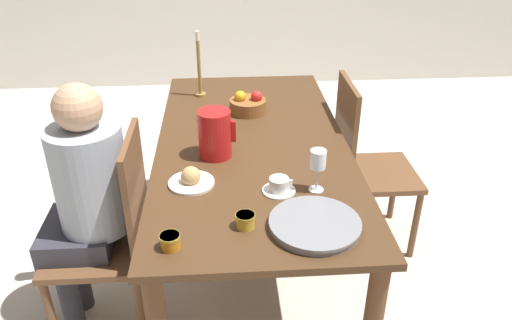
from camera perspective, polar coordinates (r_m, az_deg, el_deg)
The scene contains 14 objects.
ground_plane at distance 2.76m, azimuth -0.39°, elevation -12.30°, with size 20.00×20.00×0.00m, color beige.
dining_table at distance 2.37m, azimuth -0.45°, elevation -0.18°, with size 0.88×1.78×0.77m.
chair_person_side at distance 2.26m, azimuth -15.99°, elevation -8.13°, with size 0.42×0.42×0.96m.
chair_opposite at distance 2.76m, azimuth 12.23°, elevation -0.32°, with size 0.42×0.42×0.96m.
person_seated at distance 2.19m, azimuth -18.92°, elevation -3.60°, with size 0.39×0.41×1.18m.
red_pitcher at distance 2.16m, azimuth -4.74°, elevation 3.01°, with size 0.17×0.14×0.21m.
wine_glass_water at distance 1.91m, azimuth 7.09°, elevation -0.16°, with size 0.06×0.06×0.18m.
teacup_near_person at distance 1.94m, azimuth 2.65°, elevation -2.98°, with size 0.13×0.13×0.06m.
serving_tray at distance 1.76m, azimuth 6.74°, elevation -7.34°, with size 0.32×0.32×0.03m.
bread_plate at distance 2.00m, azimuth -7.43°, elevation -2.19°, with size 0.18×0.18×0.08m.
jam_jar_amber at distance 1.75m, azimuth -1.23°, elevation -6.86°, with size 0.07×0.07×0.05m.
jam_jar_red at distance 1.68m, azimuth -9.79°, elevation -9.09°, with size 0.07×0.07×0.05m.
fruit_bowl at distance 2.62m, azimuth -0.86°, elevation 6.35°, with size 0.19×0.19×0.12m.
candlestick_tall at distance 2.82m, azimuth -6.51°, elevation 10.09°, with size 0.06×0.06×0.37m.
Camera 1 is at (-0.13, -2.07, 1.83)m, focal length 35.00 mm.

